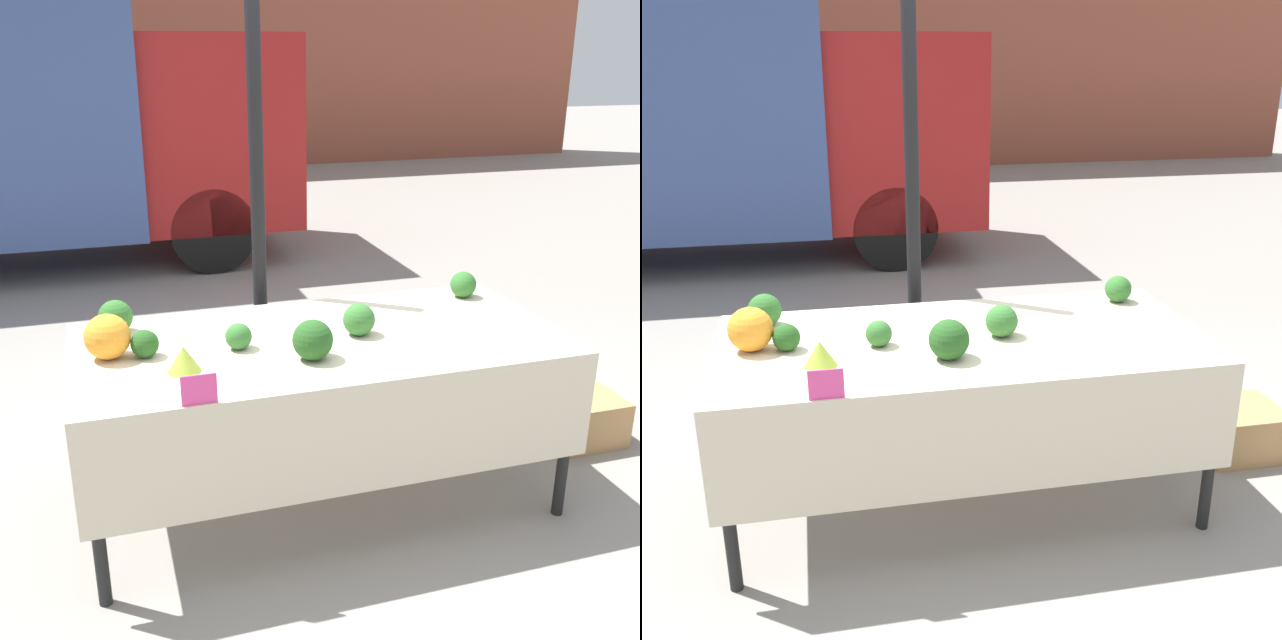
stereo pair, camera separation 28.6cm
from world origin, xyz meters
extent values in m
plane|color=gray|center=(0.00, 0.00, 0.00)|extent=(40.00, 40.00, 0.00)
cylinder|color=black|center=(-0.11, 0.68, 1.15)|extent=(0.07, 0.07, 2.31)
cube|color=maroon|center=(0.30, 4.57, 1.21)|extent=(1.44, 1.73, 1.72)
cylinder|color=black|center=(0.16, 3.81, 0.39)|extent=(0.78, 0.22, 0.78)
cylinder|color=black|center=(0.16, 5.33, 0.39)|extent=(0.78, 0.22, 0.78)
cube|color=beige|center=(0.00, 0.00, 0.78)|extent=(2.06, 0.98, 0.03)
cube|color=beige|center=(0.00, -0.49, 0.54)|extent=(2.06, 0.01, 0.43)
cylinder|color=black|center=(-0.97, -0.43, 0.38)|extent=(0.05, 0.05, 0.76)
cylinder|color=black|center=(0.97, -0.43, 0.38)|extent=(0.05, 0.05, 0.76)
cylinder|color=black|center=(-0.97, 0.43, 0.38)|extent=(0.05, 0.05, 0.76)
cylinder|color=black|center=(0.97, 0.43, 0.38)|extent=(0.05, 0.05, 0.76)
sphere|color=orange|center=(-0.87, 0.04, 0.88)|extent=(0.18, 0.18, 0.18)
cone|color=#93B238|center=(-0.60, -0.18, 0.84)|extent=(0.13, 0.13, 0.10)
sphere|color=#23511E|center=(-0.10, -0.21, 0.87)|extent=(0.16, 0.16, 0.16)
sphere|color=#2D6628|center=(0.83, 0.32, 0.85)|extent=(0.13, 0.13, 0.13)
sphere|color=#336B2D|center=(-0.35, -0.02, 0.85)|extent=(0.11, 0.11, 0.11)
sphere|color=#23511E|center=(-0.73, 0.01, 0.85)|extent=(0.11, 0.11, 0.11)
sphere|color=#336B2D|center=(0.17, -0.02, 0.86)|extent=(0.14, 0.14, 0.14)
sphere|color=#2D6628|center=(-0.82, 0.31, 0.86)|extent=(0.15, 0.15, 0.15)
cube|color=#EF4793|center=(-0.58, -0.48, 0.85)|extent=(0.13, 0.01, 0.11)
cube|color=tan|center=(1.46, 0.13, 0.12)|extent=(0.40, 0.36, 0.25)
camera|label=1|loc=(-0.87, -2.83, 1.96)|focal=42.00mm
camera|label=2|loc=(-0.60, -2.90, 1.96)|focal=42.00mm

